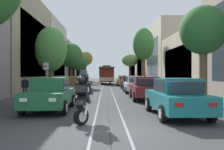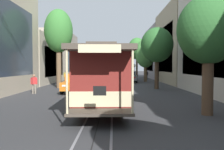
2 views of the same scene
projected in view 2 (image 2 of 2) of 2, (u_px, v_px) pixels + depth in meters
The scene contains 22 objects.
ground_plane at pixel (108, 89), 21.75m from camera, with size 160.00×160.00×0.00m, color #38383A.
trolley_track_rails at pixel (106, 95), 17.40m from camera, with size 1.14×71.47×0.01m.
parked_car_green_near_left at pixel (125, 74), 42.89m from camera, with size 2.04×4.38×1.58m.
parked_car_brown_second_left at pixel (126, 75), 37.49m from camera, with size 2.01×4.36×1.58m.
parked_car_grey_mid_left at pixel (130, 76), 31.29m from camera, with size 2.09×4.40×1.58m.
parked_car_teal_near_right at pixel (97, 73), 44.61m from camera, with size 2.02×4.37×1.58m.
parked_car_maroon_second_right at pixel (95, 75), 38.37m from camera, with size 2.10×4.41×1.58m.
parked_car_white_mid_right at pixel (91, 76), 32.41m from camera, with size 2.02×4.37×1.58m.
parked_car_navy_fourth_right at pixel (84, 79), 25.75m from camera, with size 2.09×4.40×1.58m.
parked_car_orange_fifth_right at pixel (76, 83), 19.19m from camera, with size 2.06×4.39×1.58m.
street_tree_kerb_left_near at pixel (137, 49), 44.60m from camera, with size 3.51×3.71×7.86m.
street_tree_kerb_left_second at pixel (145, 54), 32.31m from camera, with size 2.92×2.52×6.17m.
street_tree_kerb_left_mid at pixel (157, 45), 21.97m from camera, with size 3.14×3.41×6.01m.
street_tree_kerb_left_fourth at pixel (209, 31), 10.15m from camera, with size 2.83×2.53×5.44m.
street_tree_kerb_right_near at pixel (82, 56), 41.52m from camera, with size 2.54×2.58×5.49m.
street_tree_kerb_right_second at pixel (59, 32), 22.86m from camera, with size 2.87×2.87×8.00m.
cable_car_trolley at pixel (103, 76), 12.38m from camera, with size 2.81×9.17×3.28m.
motorcycle_with_rider at pixel (115, 72), 45.87m from camera, with size 0.50×1.81×1.90m.
pedestrian_on_left_pavement at pixel (34, 83), 18.14m from camera, with size 0.55×0.41×1.56m.
pedestrian_on_right_pavement at pixel (66, 76), 28.38m from camera, with size 0.55×0.26×1.66m.
pedestrian_crossing_far at pixel (146, 74), 37.02m from camera, with size 0.55×0.42×1.58m.
street_sign_post at pixel (135, 70), 38.26m from camera, with size 0.36×0.08×2.59m.
Camera 2 is at (-0.61, 47.06, 2.23)m, focal length 36.12 mm.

